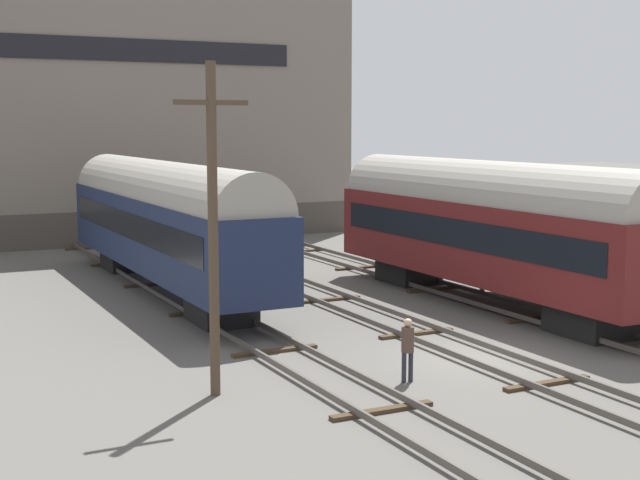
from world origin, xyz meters
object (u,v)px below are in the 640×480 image
Objects in this scene: person_worker at (408,344)px; utility_pole at (213,225)px; train_car_navy at (165,218)px; train_car_maroon at (488,224)px; bench at (636,281)px.

person_worker is 0.21× the size of utility_pole.
train_car_navy is 13.90m from utility_pole.
train_car_maroon is 2.03× the size of utility_pole.
train_car_navy reaches higher than bench.
train_car_maroon is 13.82m from utility_pole.
train_car_maroon is 10.65m from person_worker.
bench is at bearing 12.03° from person_worker.
utility_pole is (-4.70, 1.17, 3.14)m from person_worker.
train_car_navy is 17.29m from bench.
train_car_navy is 2.38× the size of utility_pole.
person_worker is at bearing -167.97° from bench.
person_worker is at bearing -13.95° from utility_pole.
bench is 14.94m from utility_pole.
bench reaches higher than person_worker.
train_car_maroon is 9.78× the size of person_worker.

